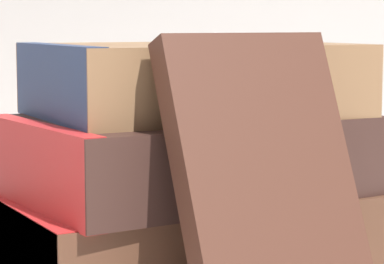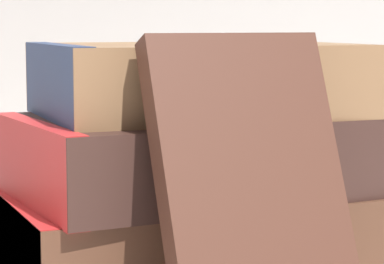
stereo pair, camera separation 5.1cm
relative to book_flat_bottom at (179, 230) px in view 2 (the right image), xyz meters
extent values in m
cube|color=#4C2D1E|center=(0.01, 0.00, 0.00)|extent=(0.21, 0.14, 0.05)
cube|color=#B22323|center=(-0.10, 0.00, 0.00)|extent=(0.01, 0.14, 0.05)
cube|color=#331E19|center=(0.01, -0.01, 0.05)|extent=(0.21, 0.15, 0.05)
cube|color=#B22323|center=(-0.09, -0.01, 0.05)|extent=(0.02, 0.13, 0.05)
cube|color=brown|center=(0.01, 0.00, 0.09)|extent=(0.19, 0.13, 0.04)
cube|color=navy|center=(-0.07, 0.00, 0.09)|extent=(0.02, 0.13, 0.04)
cube|color=#422319|center=(0.00, -0.10, 0.05)|extent=(0.10, 0.07, 0.14)
cylinder|color=silver|center=(0.04, -0.01, 0.12)|extent=(0.05, 0.05, 0.01)
torus|color=#B2B2B7|center=(0.04, -0.01, 0.12)|extent=(0.05, 0.05, 0.01)
sphere|color=#B2B2B7|center=(0.04, 0.02, 0.12)|extent=(0.01, 0.01, 0.01)
torus|color=#ADADB2|center=(-0.05, 0.14, -0.02)|extent=(0.06, 0.06, 0.00)
cylinder|color=#ADADB2|center=(-0.08, 0.14, -0.02)|extent=(0.02, 0.01, 0.00)
camera|label=1|loc=(-0.25, -0.48, 0.12)|focal=85.00mm
camera|label=2|loc=(-0.20, -0.50, 0.12)|focal=85.00mm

